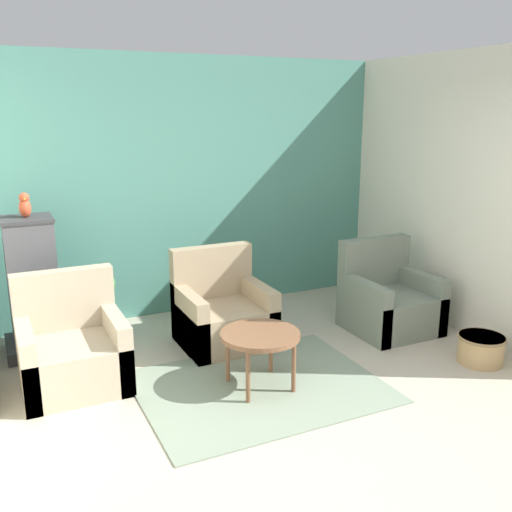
% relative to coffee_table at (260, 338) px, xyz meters
% --- Properties ---
extents(ground_plane, '(20.00, 20.00, 0.00)m').
position_rel_coffee_table_xyz_m(ground_plane, '(0.21, -1.02, -0.43)').
color(ground_plane, '#B2A893').
rests_on(ground_plane, ground).
extents(wall_back_accent, '(4.47, 0.06, 2.75)m').
position_rel_coffee_table_xyz_m(wall_back_accent, '(0.21, 2.08, 0.95)').
color(wall_back_accent, '#4C897A').
rests_on(wall_back_accent, ground_plane).
extents(wall_right, '(0.06, 3.07, 2.75)m').
position_rel_coffee_table_xyz_m(wall_right, '(2.41, 0.51, 0.95)').
color(wall_right, beige).
rests_on(wall_right, ground_plane).
extents(area_rug, '(1.92, 1.49, 0.01)m').
position_rel_coffee_table_xyz_m(area_rug, '(-0.00, 0.00, -0.42)').
color(area_rug, gray).
rests_on(area_rug, ground_plane).
extents(coffee_table, '(0.64, 0.64, 0.48)m').
position_rel_coffee_table_xyz_m(coffee_table, '(0.00, 0.00, 0.00)').
color(coffee_table, brown).
rests_on(coffee_table, ground_plane).
extents(armchair_left, '(0.81, 0.77, 0.91)m').
position_rel_coffee_table_xyz_m(armchair_left, '(-1.35, 0.71, -0.14)').
color(armchair_left, tan).
rests_on(armchair_left, ground_plane).
extents(armchair_right, '(0.81, 0.77, 0.91)m').
position_rel_coffee_table_xyz_m(armchair_right, '(1.74, 0.58, -0.14)').
color(armchair_right, slate).
rests_on(armchair_right, ground_plane).
extents(armchair_middle, '(0.81, 0.77, 0.91)m').
position_rel_coffee_table_xyz_m(armchair_middle, '(0.07, 0.97, -0.14)').
color(armchair_middle, '#9E896B').
rests_on(armchair_middle, ground_plane).
extents(birdcage, '(0.57, 0.57, 1.27)m').
position_rel_coffee_table_xyz_m(birdcage, '(-1.55, 1.55, 0.17)').
color(birdcage, '#353539').
rests_on(birdcage, ground_plane).
extents(parrot, '(0.10, 0.19, 0.23)m').
position_rel_coffee_table_xyz_m(parrot, '(-1.55, 1.55, 0.95)').
color(parrot, '#D14C2D').
rests_on(parrot, birdcage).
extents(potted_plant, '(0.35, 0.32, 0.77)m').
position_rel_coffee_table_xyz_m(potted_plant, '(-0.98, 1.55, 0.01)').
color(potted_plant, beige).
rests_on(potted_plant, ground_plane).
extents(wicker_basket, '(0.41, 0.41, 0.25)m').
position_rel_coffee_table_xyz_m(wicker_basket, '(1.98, -0.43, -0.29)').
color(wicker_basket, tan).
rests_on(wicker_basket, ground_plane).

